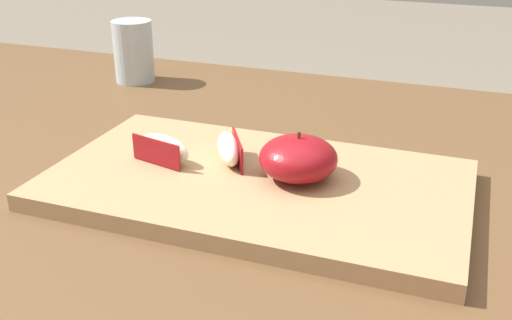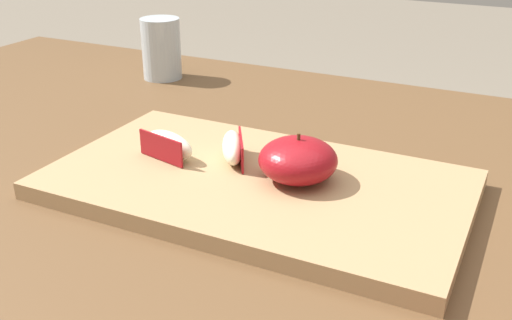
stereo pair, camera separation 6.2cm
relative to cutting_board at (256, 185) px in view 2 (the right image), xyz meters
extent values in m
cube|color=brown|center=(-0.08, 0.03, -0.02)|extent=(1.41, 0.90, 0.03)
cube|color=brown|center=(-0.73, 0.42, -0.41)|extent=(0.06, 0.06, 0.74)
cube|color=#A37F56|center=(0.00, 0.00, 0.00)|extent=(0.45, 0.26, 0.02)
ellipsoid|color=maroon|center=(0.04, 0.01, 0.03)|extent=(0.09, 0.09, 0.05)
cylinder|color=#4C3319|center=(0.04, 0.01, 0.06)|extent=(0.00, 0.00, 0.01)
ellipsoid|color=#F4EACC|center=(-0.11, 0.00, 0.03)|extent=(0.08, 0.04, 0.03)
cube|color=maroon|center=(-0.12, -0.01, 0.03)|extent=(0.07, 0.02, 0.03)
ellipsoid|color=#F4EACC|center=(-0.04, 0.02, 0.03)|extent=(0.06, 0.07, 0.03)
cube|color=maroon|center=(-0.03, 0.03, 0.03)|extent=(0.04, 0.06, 0.03)
cylinder|color=silver|center=(-0.35, 0.33, 0.04)|extent=(0.07, 0.07, 0.10)
camera|label=1|loc=(0.21, -0.56, 0.30)|focal=42.47mm
camera|label=2|loc=(0.26, -0.54, 0.30)|focal=42.47mm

